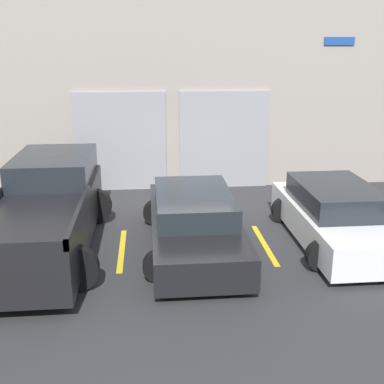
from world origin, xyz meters
name	(u,v)px	position (x,y,z in m)	size (l,w,h in m)	color
ground_plane	(188,222)	(0.00, 0.00, 0.00)	(28.00, 28.00, 0.00)	#2D2D30
shophouse_building	(178,93)	(0.00, 3.29, 2.80)	(16.82, 0.68, 5.66)	#9E9389
pickup_truck	(46,210)	(-3.11, -1.24, 0.86)	(2.51, 5.42, 1.78)	black
sedan_white	(335,216)	(3.11, -1.47, 0.61)	(2.14, 4.25, 1.30)	white
sedan_side	(194,222)	(0.00, -1.47, 0.58)	(2.20, 4.71, 1.22)	black
parking_stripe_left	(122,250)	(-1.56, -1.50, 0.00)	(0.12, 2.20, 0.01)	gold
parking_stripe_centre	(265,244)	(1.56, -1.50, 0.00)	(0.12, 2.20, 0.01)	gold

